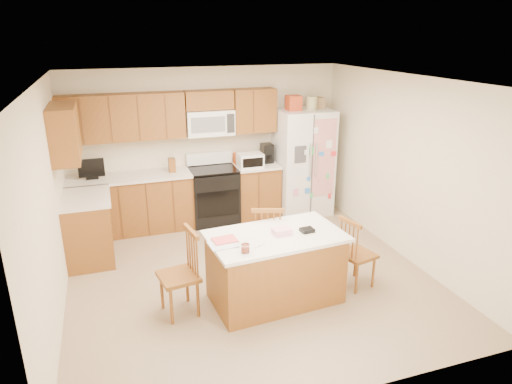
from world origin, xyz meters
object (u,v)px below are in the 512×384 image
object	(u,v)px
island	(275,267)
windsor_chair_right	(356,254)
refrigerator	(303,161)
windsor_chair_back	(267,242)
windsor_chair_left	(181,275)
stove	(213,194)

from	to	relation	value
island	windsor_chair_right	world-z (taller)	island
refrigerator	windsor_chair_back	size ratio (longest dim) A/B	2.08
windsor_chair_left	windsor_chair_back	bearing A→B (deg)	22.61
refrigerator	windsor_chair_back	bearing A→B (deg)	-124.94
refrigerator	windsor_chair_right	size ratio (longest dim) A/B	2.23
refrigerator	windsor_chair_right	xyz separation A→B (m)	(-0.39, -2.52, -0.49)
stove	island	distance (m)	2.56
stove	refrigerator	distance (m)	1.63
refrigerator	island	bearing A→B (deg)	-120.08
stove	island	xyz separation A→B (m)	(0.12, -2.56, -0.05)
stove	refrigerator	bearing A→B (deg)	-2.30
windsor_chair_left	windsor_chair_right	xyz separation A→B (m)	(2.14, -0.11, -0.04)
stove	island	world-z (taller)	stove
stove	windsor_chair_right	world-z (taller)	stove
island	windsor_chair_right	xyz separation A→B (m)	(1.05, -0.02, 0.01)
island	windsor_chair_left	xyz separation A→B (m)	(-1.09, 0.08, 0.04)
windsor_chair_left	windsor_chair_back	size ratio (longest dim) A/B	1.01
refrigerator	stove	bearing A→B (deg)	177.70
refrigerator	island	size ratio (longest dim) A/B	1.28
windsor_chair_back	windsor_chair_right	world-z (taller)	windsor_chair_back
stove	windsor_chair_left	world-z (taller)	stove
refrigerator	windsor_chair_left	size ratio (longest dim) A/B	2.06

